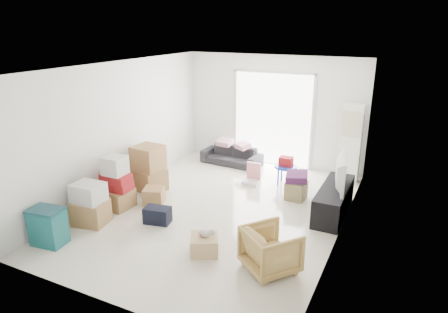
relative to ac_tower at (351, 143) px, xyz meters
name	(u,v)px	position (x,y,z in m)	size (l,w,h in m)	color
room_shell	(218,142)	(-1.95, -2.65, 0.48)	(4.98, 6.48, 3.18)	beige
sliding_door	(272,116)	(-1.95, 0.33, 0.37)	(2.10, 0.04, 2.33)	white
ac_tower	(351,143)	(0.00, 0.00, 0.00)	(0.45, 0.30, 1.75)	white
tv_console	(334,200)	(0.05, -1.83, -0.61)	(0.48, 1.60, 0.53)	black
television	(335,184)	(0.05, -1.83, -0.27)	(1.06, 0.61, 0.14)	black
sofa	(232,153)	(-2.83, -0.15, -0.58)	(1.53, 0.45, 0.60)	#27272C
pillow_left	(225,138)	(-3.04, -0.10, -0.22)	(0.34, 0.27, 0.11)	#C590A1
pillow_right	(243,141)	(-2.52, -0.17, -0.22)	(0.31, 0.25, 0.11)	#C590A1
armchair	(271,248)	(-0.40, -4.06, -0.52)	(0.70, 0.65, 0.72)	tan
storage_bins	(48,226)	(-3.85, -4.94, -0.56)	(0.58, 0.44, 0.62)	#14575C
box_stack_a	(90,205)	(-3.75, -4.11, -0.51)	(0.65, 0.58, 0.76)	#AC7C4D
box_stack_b	(117,186)	(-3.75, -3.39, -0.42)	(0.57, 0.54, 1.04)	#AC7C4D
box_stack_c	(149,169)	(-3.72, -2.40, -0.40)	(0.78, 0.70, 0.97)	#AC7C4D
loose_box	(154,196)	(-3.23, -2.94, -0.72)	(0.38, 0.38, 0.32)	#AC7C4D
duffel_bag	(157,215)	(-2.70, -3.58, -0.73)	(0.46, 0.28, 0.29)	black
ottoman	(296,190)	(-0.76, -1.51, -0.69)	(0.38, 0.38, 0.38)	#978457
blanket	(297,178)	(-0.76, -1.51, -0.43)	(0.42, 0.42, 0.14)	#4D1F4D
kids_table	(286,165)	(-1.20, -0.83, -0.43)	(0.50, 0.50, 0.63)	#1438C6
toy_walker	(252,178)	(-1.86, -1.13, -0.75)	(0.35, 0.31, 0.47)	silver
wood_crate	(204,245)	(-1.47, -4.08, -0.73)	(0.42, 0.42, 0.28)	#DCBC7F
plush_bunny	(206,233)	(-1.44, -4.07, -0.53)	(0.27, 0.16, 0.13)	#B2ADA8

